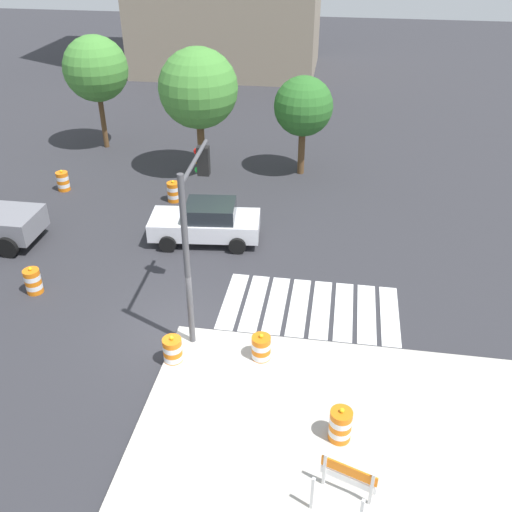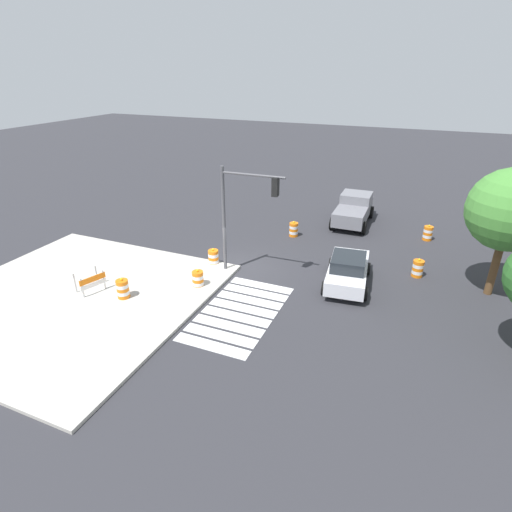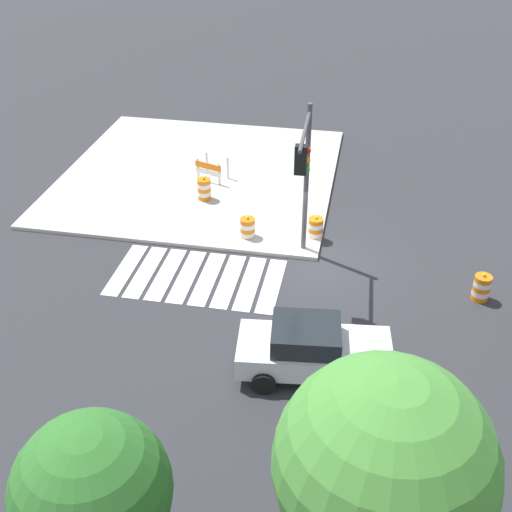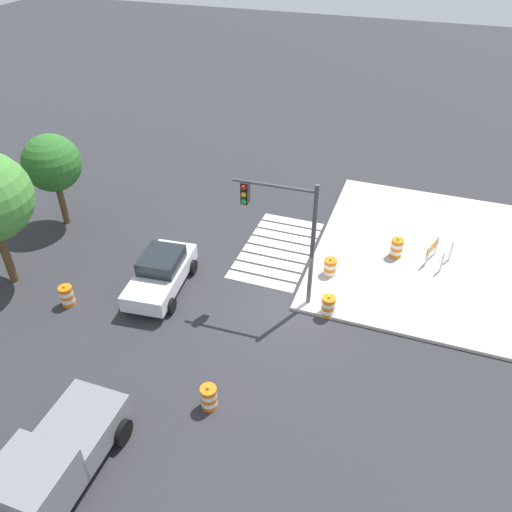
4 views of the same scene
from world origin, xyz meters
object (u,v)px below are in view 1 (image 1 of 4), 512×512
at_px(traffic_light_pole, 193,214).
at_px(traffic_barrel_median_near, 261,349).
at_px(traffic_barrel_near_corner, 63,181).
at_px(traffic_barrel_crosswalk_end, 173,192).
at_px(traffic_barrel_median_far, 33,281).
at_px(street_tree_streetside_near, 198,89).
at_px(construction_barricade, 346,482).
at_px(street_tree_streetside_mid, 96,69).
at_px(traffic_barrel_far_curb, 173,351).
at_px(street_tree_streetside_far, 303,107).
at_px(traffic_barrel_on_sidewalk, 340,425).
at_px(sports_car, 206,222).

bearing_deg(traffic_light_pole, traffic_barrel_median_near, -34.95).
relative_size(traffic_barrel_near_corner, traffic_barrel_median_near, 1.00).
relative_size(traffic_barrel_crosswalk_end, traffic_light_pole, 0.19).
bearing_deg(traffic_barrel_median_far, street_tree_streetside_near, 73.09).
xyz_separation_m(construction_barricade, street_tree_streetside_mid, (-13.62, 20.23, 3.52)).
bearing_deg(traffic_barrel_median_far, street_tree_streetside_mid, 101.61).
bearing_deg(traffic_light_pole, traffic_barrel_near_corner, 135.15).
distance_m(traffic_barrel_median_near, construction_barricade, 5.02).
distance_m(traffic_barrel_median_near, traffic_light_pole, 4.39).
distance_m(traffic_barrel_crosswalk_end, traffic_barrel_far_curb, 10.83).
xyz_separation_m(traffic_barrel_near_corner, street_tree_streetside_near, (5.99, 2.96, 3.77)).
distance_m(traffic_barrel_far_curb, street_tree_streetside_mid, 18.89).
distance_m(traffic_barrel_crosswalk_end, street_tree_streetside_near, 5.02).
xyz_separation_m(traffic_barrel_far_curb, street_tree_streetside_far, (2.42, 14.47, 2.91)).
bearing_deg(traffic_barrel_median_near, street_tree_streetside_mid, 124.89).
distance_m(traffic_barrel_median_far, traffic_barrel_far_curb, 6.38).
bearing_deg(traffic_barrel_on_sidewalk, construction_barricade, -84.53).
distance_m(traffic_barrel_near_corner, construction_barricade, 19.83).
bearing_deg(traffic_barrel_near_corner, street_tree_streetside_near, 26.35).
relative_size(construction_barricade, street_tree_streetside_near, 0.23).
xyz_separation_m(traffic_barrel_near_corner, traffic_barrel_far_curb, (8.42, -10.72, 0.00)).
bearing_deg(traffic_light_pole, street_tree_streetside_near, 103.22).
bearing_deg(traffic_barrel_crosswalk_end, street_tree_streetside_far, 36.97).
xyz_separation_m(sports_car, traffic_barrel_median_near, (3.20, -6.71, -0.36)).
xyz_separation_m(traffic_barrel_on_sidewalk, construction_barricade, (0.16, -1.70, 0.12)).
bearing_deg(traffic_barrel_near_corner, street_tree_streetside_far, 19.08).
height_order(traffic_light_pole, street_tree_streetside_mid, street_tree_streetside_mid).
bearing_deg(street_tree_streetside_far, sports_car, -113.06).
relative_size(traffic_barrel_near_corner, traffic_light_pole, 0.19).
xyz_separation_m(traffic_barrel_near_corner, traffic_barrel_median_near, (10.94, -10.23, 0.00)).
xyz_separation_m(traffic_barrel_median_far, street_tree_streetside_far, (8.18, 11.73, 2.91)).
height_order(traffic_barrel_crosswalk_end, traffic_barrel_median_near, same).
bearing_deg(traffic_barrel_near_corner, traffic_barrel_median_far, -71.58).
xyz_separation_m(traffic_barrel_median_near, street_tree_streetside_mid, (-11.09, 15.91, 3.78)).
bearing_deg(traffic_barrel_on_sidewalk, traffic_barrel_near_corner, 136.00).
relative_size(traffic_barrel_far_curb, construction_barricade, 0.72).
relative_size(traffic_barrel_median_far, street_tree_streetside_mid, 0.17).
relative_size(traffic_barrel_median_near, construction_barricade, 0.72).
distance_m(traffic_barrel_far_curb, construction_barricade, 6.34).
relative_size(traffic_light_pole, street_tree_streetside_near, 0.90).
height_order(traffic_barrel_crosswalk_end, traffic_light_pole, traffic_light_pole).
bearing_deg(street_tree_streetside_far, street_tree_streetside_mid, 170.04).
bearing_deg(street_tree_streetside_mid, sports_car, -49.38).
bearing_deg(traffic_barrel_far_curb, traffic_barrel_on_sidewalk, -23.56).
bearing_deg(traffic_barrel_crosswalk_end, traffic_barrel_near_corner, 176.72).
height_order(traffic_barrel_on_sidewalk, street_tree_streetside_mid, street_tree_streetside_mid).
bearing_deg(traffic_barrel_crosswalk_end, traffic_barrel_far_curb, -74.03).
height_order(traffic_barrel_median_far, construction_barricade, construction_barricade).
bearing_deg(sports_car, traffic_barrel_crosswalk_end, 125.59).
bearing_deg(construction_barricade, traffic_barrel_near_corner, 132.80).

